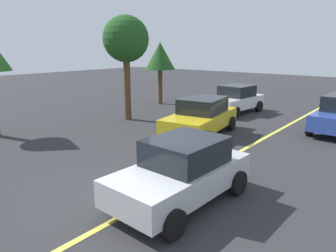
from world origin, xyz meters
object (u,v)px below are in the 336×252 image
object	(u,v)px
tree_left_verge	(126,40)
tree_right_verge	(160,57)
car_silver_far_lane	(182,171)
car_yellow_crossing	(201,116)
car_white_approaching	(235,99)

from	to	relation	value
tree_left_verge	tree_right_verge	size ratio (longest dim) A/B	1.30
car_silver_far_lane	tree_right_verge	size ratio (longest dim) A/B	0.95
car_yellow_crossing	tree_right_verge	distance (m)	8.39
tree_left_verge	tree_right_verge	world-z (taller)	tree_left_verge
car_yellow_crossing	tree_right_verge	world-z (taller)	tree_right_verge
tree_right_verge	tree_left_verge	bearing A→B (deg)	-159.06
car_silver_far_lane	car_white_approaching	size ratio (longest dim) A/B	0.98
car_silver_far_lane	car_yellow_crossing	bearing A→B (deg)	29.05
tree_left_verge	tree_right_verge	distance (m)	5.19
car_silver_far_lane	car_white_approaching	xyz separation A→B (m)	(10.78, 4.14, 0.00)
car_yellow_crossing	car_white_approaching	bearing A→B (deg)	11.63
car_white_approaching	tree_left_verge	xyz separation A→B (m)	(-5.23, 3.55, 3.27)
car_yellow_crossing	car_silver_far_lane	bearing A→B (deg)	-150.95
car_silver_far_lane	tree_right_verge	bearing A→B (deg)	42.67
car_white_approaching	tree_right_verge	xyz separation A→B (m)	(-0.46, 5.37, 2.34)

